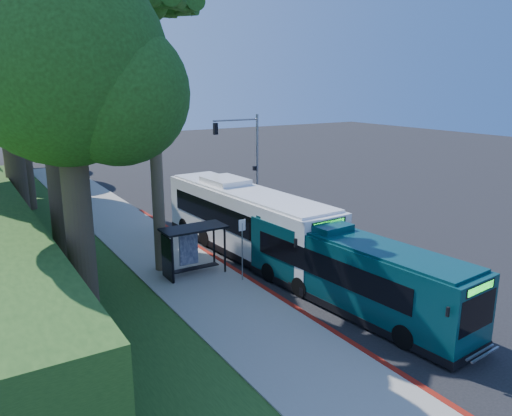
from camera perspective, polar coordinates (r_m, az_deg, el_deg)
ground at (r=31.29m, az=2.37°, el=-3.47°), size 140.00×140.00×0.00m
sidewalk at (r=28.03m, az=-10.14°, el=-5.68°), size 4.50×70.00×0.12m
red_curb at (r=25.57m, az=-1.92°, el=-7.43°), size 0.25×30.00×0.13m
grass_verge at (r=31.34m, az=-23.37°, el=-4.58°), size 8.00×70.00×0.06m
bus_shelter at (r=24.99m, az=-7.76°, el=-3.83°), size 3.20×1.51×2.55m
stop_sign_pole at (r=23.88m, az=-1.59°, el=-3.86°), size 0.35×0.06×3.17m
traffic_signal_pole at (r=40.61m, az=-1.09°, el=7.01°), size 4.10×0.30×7.00m
palm_tree at (r=24.86m, az=-12.12°, el=20.58°), size 4.20×4.20×14.40m
tree_0 at (r=25.08m, az=-22.67°, el=17.09°), size 8.40×8.00×15.70m
tree_1 at (r=32.96m, az=-27.16°, el=18.36°), size 10.50×10.00×18.26m
tree_2 at (r=40.93m, az=-25.76°, el=14.21°), size 8.82×8.40×15.12m
tree_4 at (r=56.88m, az=-27.10°, el=12.91°), size 8.40×8.00×14.14m
tree_5 at (r=64.94m, az=-26.82°, el=12.23°), size 7.35×7.00×12.86m
tree_6 at (r=19.03m, az=-20.64°, el=14.01°), size 7.56×7.20×13.74m
white_bus at (r=28.14m, az=-1.27°, el=-1.32°), size 3.55×13.61×4.02m
teal_bus at (r=21.95m, az=10.71°, el=-6.93°), size 3.41×11.57×3.40m
pickup at (r=40.27m, az=-4.83°, el=1.49°), size 2.61×5.01×1.35m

